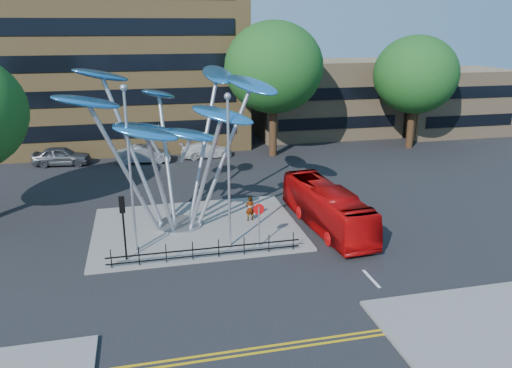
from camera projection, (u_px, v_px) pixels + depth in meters
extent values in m
plane|color=black|center=(231.00, 274.00, 24.46)|extent=(120.00, 120.00, 0.00)
cube|color=slate|center=(196.00, 228.00, 29.78)|extent=(12.00, 9.00, 0.15)
cube|color=gold|center=(260.00, 347.00, 18.89)|extent=(40.00, 0.12, 0.01)
cube|color=gold|center=(261.00, 352.00, 18.61)|extent=(40.00, 0.12, 0.01)
cube|color=#9D805C|center=(325.00, 98.00, 54.52)|extent=(15.00, 8.00, 8.00)
cube|color=#9D805C|center=(449.00, 101.00, 55.84)|extent=(12.00, 8.00, 7.00)
cylinder|color=black|center=(273.00, 125.00, 45.72)|extent=(0.70, 0.70, 5.72)
ellipsoid|color=#144717|center=(274.00, 67.00, 44.13)|extent=(8.80, 8.80, 8.10)
cylinder|color=black|center=(411.00, 122.00, 48.84)|extent=(0.70, 0.70, 5.06)
ellipsoid|color=#144717|center=(416.00, 75.00, 47.44)|extent=(8.00, 8.00, 7.36)
cylinder|color=#9EA0A5|center=(179.00, 224.00, 29.99)|extent=(2.80, 2.80, 0.12)
cylinder|color=#9EA0A5|center=(155.00, 167.00, 28.00)|extent=(0.24, 0.24, 7.80)
ellipsoid|color=#328BD9|center=(87.00, 102.00, 25.19)|extent=(3.92, 2.95, 1.39)
cylinder|color=#9EA0A5|center=(171.00, 180.00, 28.02)|extent=(0.24, 0.24, 6.40)
ellipsoid|color=#328BD9|center=(146.00, 133.00, 24.74)|extent=(3.47, 1.78, 1.31)
cylinder|color=#9EA0A5|center=(188.00, 173.00, 28.33)|extent=(0.24, 0.24, 7.00)
ellipsoid|color=#328BD9|center=(222.00, 115.00, 26.16)|extent=(3.81, 3.11, 1.36)
cylinder|color=#9EA0A5|center=(196.00, 158.00, 29.02)|extent=(0.24, 0.24, 8.20)
ellipsoid|color=#328BD9|center=(252.00, 85.00, 28.87)|extent=(3.52, 4.06, 1.44)
cylinder|color=#9EA0A5|center=(188.00, 152.00, 29.70)|extent=(0.24, 0.24, 8.60)
ellipsoid|color=#328BD9|center=(217.00, 74.00, 30.72)|extent=(2.21, 3.79, 1.39)
cylinder|color=#9EA0A5|center=(171.00, 162.00, 29.76)|extent=(0.24, 0.24, 7.40)
ellipsoid|color=#328BD9|center=(159.00, 94.00, 30.96)|extent=(3.02, 3.71, 1.34)
cylinder|color=#9EA0A5|center=(157.00, 154.00, 28.82)|extent=(0.24, 0.24, 8.80)
ellipsoid|color=#328BD9|center=(101.00, 75.00, 28.17)|extent=(3.88, 3.60, 1.42)
ellipsoid|color=#328BD9|center=(141.00, 128.00, 27.97)|extent=(3.40, 1.96, 1.13)
ellipsoid|color=#328BD9|center=(191.00, 135.00, 28.12)|extent=(3.39, 2.16, 1.11)
cylinder|color=#9EA0A5|center=(130.00, 174.00, 25.39)|extent=(0.14, 0.14, 8.50)
sphere|color=#9EA0A5|center=(124.00, 88.00, 24.05)|extent=(0.36, 0.36, 0.36)
cylinder|color=#9EA0A5|center=(229.00, 175.00, 26.08)|extent=(0.14, 0.14, 8.00)
sphere|color=#9EA0A5|center=(228.00, 96.00, 24.82)|extent=(0.36, 0.36, 0.36)
cylinder|color=black|center=(124.00, 231.00, 25.16)|extent=(0.10, 0.10, 3.20)
cube|color=black|center=(122.00, 205.00, 24.73)|extent=(0.28, 0.18, 0.85)
sphere|color=#FF0C0C|center=(121.00, 199.00, 24.65)|extent=(0.18, 0.18, 0.18)
cylinder|color=#9EA0A5|center=(259.00, 227.00, 26.81)|extent=(0.08, 0.08, 2.30)
cylinder|color=red|center=(259.00, 209.00, 26.53)|extent=(0.60, 0.04, 0.60)
cube|color=white|center=(259.00, 209.00, 26.55)|extent=(0.42, 0.03, 0.10)
cylinder|color=black|center=(111.00, 259.00, 24.60)|extent=(0.05, 0.05, 1.00)
cylinder|color=black|center=(139.00, 256.00, 24.89)|extent=(0.05, 0.05, 1.00)
cylinder|color=black|center=(166.00, 253.00, 25.18)|extent=(0.05, 0.05, 1.00)
cylinder|color=black|center=(193.00, 251.00, 25.47)|extent=(0.05, 0.05, 1.00)
cylinder|color=black|center=(219.00, 248.00, 25.76)|extent=(0.05, 0.05, 1.00)
cylinder|color=black|center=(244.00, 246.00, 26.05)|extent=(0.05, 0.05, 1.00)
cylinder|color=black|center=(269.00, 243.00, 26.34)|extent=(0.05, 0.05, 1.00)
cylinder|color=black|center=(293.00, 241.00, 26.63)|extent=(0.05, 0.05, 1.00)
cube|color=black|center=(206.00, 249.00, 25.60)|extent=(10.00, 0.06, 0.06)
cube|color=black|center=(206.00, 255.00, 25.71)|extent=(10.00, 0.06, 0.06)
imported|color=#B40809|center=(327.00, 207.00, 29.70)|extent=(2.82, 9.40, 2.58)
imported|color=gray|center=(250.00, 208.00, 30.53)|extent=(0.60, 0.43, 1.56)
imported|color=#474B4F|center=(62.00, 156.00, 43.17)|extent=(5.00, 2.49, 1.64)
imported|color=#9FA1A6|center=(144.00, 154.00, 43.96)|extent=(4.79, 2.00, 1.54)
imported|color=silver|center=(206.00, 150.00, 45.79)|extent=(4.84, 2.35, 1.36)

